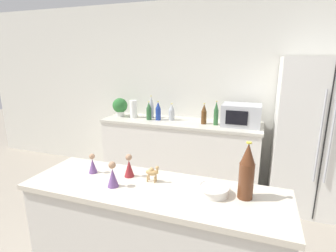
{
  "coord_description": "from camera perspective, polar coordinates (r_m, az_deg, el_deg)",
  "views": [
    {
      "loc": [
        0.76,
        -0.99,
        1.77
      ],
      "look_at": [
        -0.08,
        1.39,
        1.12
      ],
      "focal_mm": 28.0,
      "sensor_mm": 36.0,
      "label": 1
    }
  ],
  "objects": [
    {
      "name": "wall_back",
      "position": [
        3.82,
        7.9,
        6.97
      ],
      "size": [
        8.0,
        0.06,
        2.55
      ],
      "color": "silver",
      "rests_on": "ground_plane"
    },
    {
      "name": "back_counter",
      "position": [
        3.77,
        2.58,
        -5.77
      ],
      "size": [
        2.19,
        0.63,
        0.92
      ],
      "color": "silver",
      "rests_on": "ground_plane"
    },
    {
      "name": "refrigerator",
      "position": [
        3.49,
        29.73,
        -1.94
      ],
      "size": [
        0.93,
        0.74,
        1.79
      ],
      "color": "silver",
      "rests_on": "ground_plane"
    },
    {
      "name": "potted_plant",
      "position": [
        3.98,
        -10.4,
        4.24
      ],
      "size": [
        0.22,
        0.22,
        0.27
      ],
      "color": "silver",
      "rests_on": "back_counter"
    },
    {
      "name": "paper_towel_roll",
      "position": [
        3.88,
        -7.51,
        3.71
      ],
      "size": [
        0.11,
        0.11,
        0.25
      ],
      "color": "white",
      "rests_on": "back_counter"
    },
    {
      "name": "microwave",
      "position": [
        3.48,
        15.67,
        2.3
      ],
      "size": [
        0.48,
        0.37,
        0.28
      ],
      "color": "#B2B5BA",
      "rests_on": "back_counter"
    },
    {
      "name": "back_bottle_0",
      "position": [
        3.45,
        10.43,
        2.67
      ],
      "size": [
        0.06,
        0.06,
        0.32
      ],
      "color": "#2D6033",
      "rests_on": "back_counter"
    },
    {
      "name": "back_bottle_1",
      "position": [
        3.71,
        -4.18,
        3.25
      ],
      "size": [
        0.07,
        0.07,
        0.26
      ],
      "color": "#2D6033",
      "rests_on": "back_counter"
    },
    {
      "name": "back_bottle_2",
      "position": [
        3.68,
        -2.16,
        3.25
      ],
      "size": [
        0.07,
        0.07,
        0.27
      ],
      "color": "navy",
      "rests_on": "back_counter"
    },
    {
      "name": "back_bottle_3",
      "position": [
        3.82,
        -3.68,
        4.09
      ],
      "size": [
        0.07,
        0.07,
        0.32
      ],
      "color": "#B2B7BC",
      "rests_on": "back_counter"
    },
    {
      "name": "back_bottle_4",
      "position": [
        3.68,
        0.79,
        3.01
      ],
      "size": [
        0.08,
        0.08,
        0.24
      ],
      "color": "#B2B7BC",
      "rests_on": "back_counter"
    },
    {
      "name": "back_bottle_5",
      "position": [
        3.49,
        7.82,
        2.56
      ],
      "size": [
        0.07,
        0.07,
        0.27
      ],
      "color": "brown",
      "rests_on": "back_counter"
    },
    {
      "name": "wine_bottle",
      "position": [
        1.56,
        16.77,
        -9.52
      ],
      "size": [
        0.09,
        0.09,
        0.34
      ],
      "color": "#562D19",
      "rests_on": "bar_counter"
    },
    {
      "name": "fruit_bowl",
      "position": [
        1.62,
        9.89,
        -13.47
      ],
      "size": [
        0.19,
        0.19,
        0.05
      ],
      "color": "white",
      "rests_on": "bar_counter"
    },
    {
      "name": "camel_figurine",
      "position": [
        1.73,
        -3.46,
        -10.0
      ],
      "size": [
        0.09,
        0.04,
        0.11
      ],
      "color": "tan",
      "rests_on": "bar_counter"
    },
    {
      "name": "wise_man_figurine_blue",
      "position": [
        1.81,
        -8.47,
        -8.8
      ],
      "size": [
        0.07,
        0.07,
        0.16
      ],
      "color": "maroon",
      "rests_on": "bar_counter"
    },
    {
      "name": "wise_man_figurine_crimson",
      "position": [
        1.7,
        -11.95,
        -10.58
      ],
      "size": [
        0.07,
        0.07,
        0.17
      ],
      "color": "#6B4784",
      "rests_on": "bar_counter"
    },
    {
      "name": "wise_man_figurine_purple",
      "position": [
        1.93,
        -16.08,
        -8.07
      ],
      "size": [
        0.06,
        0.06,
        0.14
      ],
      "color": "#6B4784",
      "rests_on": "bar_counter"
    }
  ]
}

